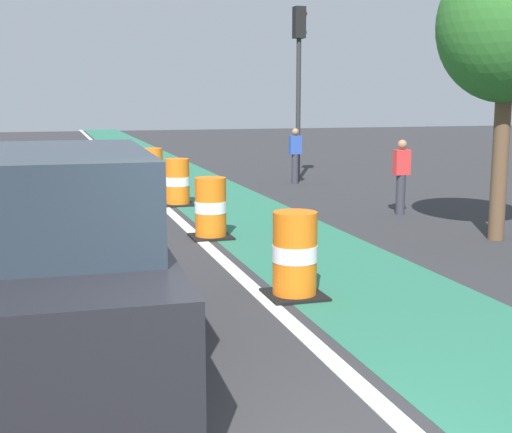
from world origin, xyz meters
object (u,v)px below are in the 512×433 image
(pedestrian_waiting, at_px, (401,175))
(traffic_barrel_front, at_px, (295,255))
(pedestrian_crossing, at_px, (295,154))
(parked_suv_nearest, at_px, (58,260))
(traffic_barrel_back, at_px, (177,183))
(traffic_barrel_far, at_px, (153,168))
(traffic_light_corner, at_px, (299,63))
(traffic_barrel_mid, at_px, (211,209))
(street_tree_sidewalk, at_px, (508,27))

(pedestrian_waiting, bearing_deg, traffic_barrel_front, -129.28)
(pedestrian_crossing, xyz_separation_m, pedestrian_waiting, (0.32, -5.80, 0.00))
(parked_suv_nearest, distance_m, pedestrian_waiting, 9.99)
(pedestrian_waiting, bearing_deg, traffic_barrel_back, 148.44)
(traffic_barrel_far, relative_size, pedestrian_waiting, 0.68)
(parked_suv_nearest, xyz_separation_m, traffic_barrel_front, (2.88, 1.63, -0.50))
(traffic_barrel_back, bearing_deg, pedestrian_waiting, -31.56)
(traffic_barrel_front, bearing_deg, traffic_light_corner, 69.77)
(traffic_barrel_mid, xyz_separation_m, pedestrian_crossing, (4.17, 7.12, 0.33))
(parked_suv_nearest, height_order, traffic_barrel_far, parked_suv_nearest)
(parked_suv_nearest, height_order, street_tree_sidewalk, street_tree_sidewalk)
(traffic_light_corner, bearing_deg, traffic_barrel_mid, -120.13)
(traffic_barrel_back, distance_m, pedestrian_crossing, 5.12)
(parked_suv_nearest, height_order, traffic_barrel_back, parked_suv_nearest)
(parked_suv_nearest, height_order, traffic_barrel_front, parked_suv_nearest)
(traffic_barrel_far, relative_size, pedestrian_crossing, 0.68)
(parked_suv_nearest, relative_size, pedestrian_waiting, 2.89)
(street_tree_sidewalk, bearing_deg, traffic_barrel_back, 130.04)
(traffic_barrel_front, bearing_deg, traffic_barrel_back, 90.32)
(traffic_barrel_mid, xyz_separation_m, traffic_barrel_far, (0.07, 7.55, 0.00))
(pedestrian_crossing, bearing_deg, street_tree_sidewalk, -85.68)
(traffic_barrel_front, xyz_separation_m, traffic_barrel_mid, (-0.17, 3.97, 0.00))
(traffic_barrel_front, bearing_deg, street_tree_sidewalk, 26.98)
(pedestrian_crossing, relative_size, street_tree_sidewalk, 0.32)
(traffic_light_corner, xyz_separation_m, pedestrian_waiting, (0.01, -6.41, -2.64))
(traffic_barrel_far, bearing_deg, parked_suv_nearest, -101.96)
(traffic_barrel_back, distance_m, pedestrian_waiting, 5.13)
(parked_suv_nearest, relative_size, street_tree_sidewalk, 0.93)
(traffic_barrel_far, xyz_separation_m, traffic_light_corner, (4.41, 0.17, 2.97))
(traffic_barrel_front, bearing_deg, pedestrian_crossing, 70.17)
(parked_suv_nearest, relative_size, traffic_barrel_mid, 4.27)
(parked_suv_nearest, distance_m, traffic_barrel_back, 10.02)
(traffic_barrel_front, height_order, traffic_barrel_far, same)
(traffic_barrel_mid, height_order, traffic_light_corner, traffic_light_corner)
(traffic_barrel_front, height_order, traffic_barrel_mid, same)
(pedestrian_crossing, relative_size, pedestrian_waiting, 1.00)
(traffic_light_corner, distance_m, street_tree_sidewalk, 9.33)
(traffic_barrel_far, bearing_deg, traffic_barrel_back, -89.17)
(traffic_barrel_mid, height_order, traffic_barrel_far, same)
(traffic_barrel_back, xyz_separation_m, traffic_barrel_far, (-0.05, 3.55, 0.00))
(traffic_barrel_front, bearing_deg, pedestrian_waiting, 50.72)
(parked_suv_nearest, bearing_deg, pedestrian_waiting, 43.84)
(pedestrian_waiting, xyz_separation_m, street_tree_sidewalk, (0.34, -2.91, 2.80))
(traffic_barrel_back, xyz_separation_m, pedestrian_waiting, (4.37, -2.68, 0.33))
(pedestrian_waiting, bearing_deg, traffic_barrel_mid, -163.73)
(parked_suv_nearest, bearing_deg, street_tree_sidewalk, 27.97)
(traffic_barrel_front, distance_m, street_tree_sidewalk, 6.09)
(traffic_barrel_far, bearing_deg, traffic_barrel_mid, -90.56)
(traffic_barrel_mid, relative_size, pedestrian_crossing, 0.68)
(parked_suv_nearest, bearing_deg, traffic_barrel_mid, 64.18)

